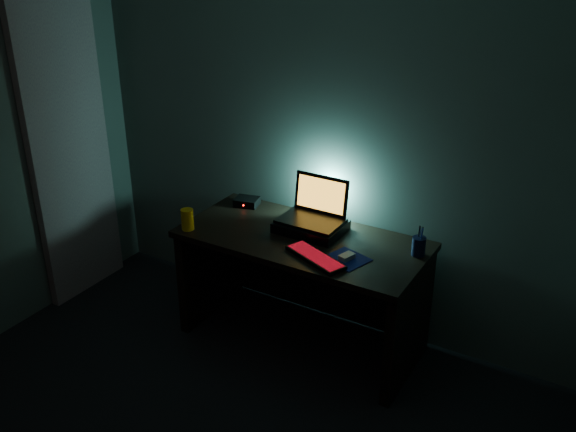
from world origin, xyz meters
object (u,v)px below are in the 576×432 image
(laptop, at_px, (315,210))
(mouse, at_px, (347,257))
(router, at_px, (247,202))
(juice_glass, at_px, (187,219))
(keyboard, at_px, (315,257))
(pen_cup, at_px, (419,246))

(laptop, height_order, mouse, laptop)
(laptop, height_order, router, laptop)
(mouse, distance_m, juice_glass, 1.03)
(router, bearing_deg, mouse, -33.36)
(laptop, bearing_deg, keyboard, -60.89)
(mouse, bearing_deg, router, 176.53)
(keyboard, bearing_deg, router, 172.93)
(laptop, relative_size, router, 2.16)
(keyboard, height_order, pen_cup, pen_cup)
(laptop, distance_m, pen_cup, 0.68)
(laptop, bearing_deg, juice_glass, -147.77)
(laptop, distance_m, juice_glass, 0.79)
(laptop, bearing_deg, pen_cup, -1.00)
(mouse, height_order, pen_cup, pen_cup)
(keyboard, height_order, mouse, mouse)
(pen_cup, bearing_deg, mouse, -142.60)
(keyboard, xyz_separation_m, juice_glass, (-0.86, -0.06, 0.05))
(pen_cup, bearing_deg, router, 175.89)
(keyboard, xyz_separation_m, pen_cup, (0.48, 0.34, 0.04))
(keyboard, bearing_deg, pen_cup, 57.95)
(pen_cup, xyz_separation_m, juice_glass, (-1.34, -0.40, 0.01))
(laptop, relative_size, mouse, 4.22)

